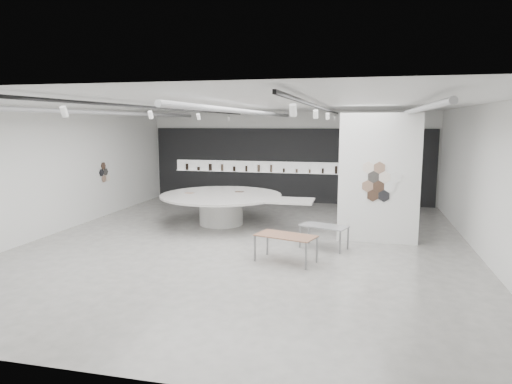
% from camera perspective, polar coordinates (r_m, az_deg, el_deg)
% --- Properties ---
extents(room, '(12.02, 14.02, 3.82)m').
position_cam_1_polar(room, '(12.49, -1.44, 2.87)').
color(room, '#9E9B95').
rests_on(room, ground).
extents(back_wall_display, '(11.80, 0.27, 3.10)m').
position_cam_1_polar(back_wall_display, '(19.30, 3.87, 3.31)').
color(back_wall_display, black).
rests_on(back_wall_display, ground).
extents(partition_column, '(2.20, 0.38, 3.60)m').
position_cam_1_polar(partition_column, '(13.11, 15.09, 1.64)').
color(partition_column, white).
rests_on(partition_column, ground).
extents(display_island, '(5.10, 4.00, 1.02)m').
position_cam_1_polar(display_island, '(15.03, -4.09, -1.61)').
color(display_island, white).
rests_on(display_island, ground).
extents(sample_table_wood, '(1.56, 1.09, 0.67)m').
position_cam_1_polar(sample_table_wood, '(11.00, 3.74, -5.65)').
color(sample_table_wood, '#8B5E48').
rests_on(sample_table_wood, ground).
extents(sample_table_stone, '(1.35, 0.99, 0.63)m').
position_cam_1_polar(sample_table_stone, '(12.28, 8.50, -4.41)').
color(sample_table_stone, gray).
rests_on(sample_table_stone, ground).
extents(kitchen_counter, '(1.69, 0.80, 1.29)m').
position_cam_1_polar(kitchen_counter, '(18.79, 14.65, -0.41)').
color(kitchen_counter, white).
rests_on(kitchen_counter, ground).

